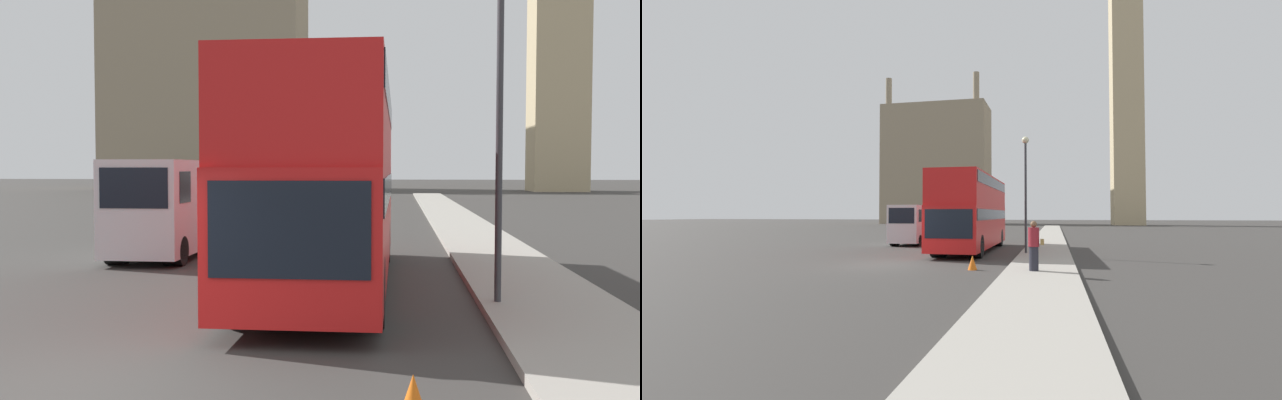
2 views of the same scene
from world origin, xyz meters
TOP-DOWN VIEW (x-y plane):
  - ground_plane at (0.00, 0.00)m, footprint 300.00×300.00m
  - sidewalk_strip at (6.26, 0.00)m, footprint 2.52×120.00m
  - clock_tower at (20.77, 72.23)m, footprint 6.17×6.34m
  - building_block_distant at (-19.91, 78.51)m, footprint 23.78×11.49m
  - red_double_decker_bus at (2.08, 7.39)m, footprint 2.57×11.30m
  - white_van at (-2.94, 11.72)m, footprint 2.08×5.20m
  - pedestrian at (6.04, -1.81)m, footprint 0.54×0.38m
  - street_lamp at (5.31, 5.11)m, footprint 0.36×0.36m
  - traffic_cone at (3.69, -0.93)m, footprint 0.36×0.36m

SIDE VIEW (x-z plane):
  - ground_plane at x=0.00m, z-range 0.00..0.00m
  - sidewalk_strip at x=6.26m, z-range 0.00..0.15m
  - traffic_cone at x=3.69m, z-range 0.00..0.55m
  - pedestrian at x=6.04m, z-range 0.15..1.88m
  - white_van at x=-2.94m, z-range 0.09..2.82m
  - red_double_decker_bus at x=2.08m, z-range 0.25..4.51m
  - street_lamp at x=5.31m, z-range 1.06..7.02m
  - building_block_distant at x=-19.91m, z-range -2.93..30.12m
  - clock_tower at x=20.77m, z-range 0.94..74.78m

